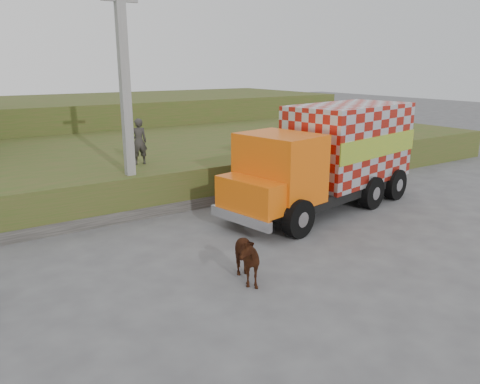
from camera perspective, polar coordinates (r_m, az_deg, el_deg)
ground at (r=13.66m, az=-1.90°, el=-7.16°), size 120.00×120.00×0.00m
embankment at (r=22.24m, az=-15.63°, el=3.13°), size 40.00×12.00×1.50m
embankment_far at (r=33.63m, az=-22.27°, el=7.81°), size 40.00×12.00×3.00m
retaining_strip at (r=16.44m, az=-15.69°, el=-3.07°), size 16.00×0.50×0.40m
utility_pole at (r=16.39m, az=-13.75°, el=10.87°), size 1.20×0.30×8.00m
cargo_truck at (r=17.68m, az=10.97°, el=4.34°), size 8.81×4.25×3.77m
cow at (r=11.57m, az=0.27°, el=-7.90°), size 1.03×1.68×1.32m
pedestrian at (r=18.31m, az=-12.25°, el=6.03°), size 0.69×0.49×1.76m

